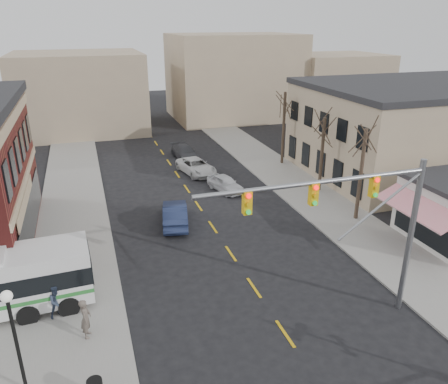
# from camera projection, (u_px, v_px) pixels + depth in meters

# --- Properties ---
(ground) EXTENTS (160.00, 160.00, 0.00)m
(ground) POSITION_uv_depth(u_px,v_px,m) (305.00, 363.00, 18.89)
(ground) COLOR black
(ground) RESTS_ON ground
(sidewalk_west) EXTENTS (5.00, 60.00, 0.12)m
(sidewalk_west) POSITION_uv_depth(u_px,v_px,m) (74.00, 211.00, 33.84)
(sidewalk_west) COLOR gray
(sidewalk_west) RESTS_ON ground
(sidewalk_east) EXTENTS (5.00, 60.00, 0.12)m
(sidewalk_east) POSITION_uv_depth(u_px,v_px,m) (295.00, 184.00, 39.28)
(sidewalk_east) COLOR gray
(sidewalk_east) RESTS_ON ground
(tan_building) EXTENTS (20.30, 15.30, 8.50)m
(tan_building) POSITION_uv_depth(u_px,v_px,m) (417.00, 128.00, 41.32)
(tan_building) COLOR tan
(tan_building) RESTS_ON ground
(tree_east_a) EXTENTS (0.28, 0.28, 6.75)m
(tree_east_a) POSITION_uv_depth(u_px,v_px,m) (361.00, 175.00, 31.23)
(tree_east_a) COLOR #382B21
(tree_east_a) RESTS_ON sidewalk_east
(tree_east_b) EXTENTS (0.28, 0.28, 6.30)m
(tree_east_b) POSITION_uv_depth(u_px,v_px,m) (322.00, 155.00, 36.70)
(tree_east_b) COLOR #382B21
(tree_east_b) RESTS_ON sidewalk_east
(tree_east_c) EXTENTS (0.28, 0.28, 7.20)m
(tree_east_c) POSITION_uv_depth(u_px,v_px,m) (283.00, 128.00, 43.67)
(tree_east_c) COLOR #382B21
(tree_east_c) RESTS_ON sidewalk_east
(traffic_signal_mast) EXTENTS (10.91, 0.30, 8.00)m
(traffic_signal_mast) POSITION_uv_depth(u_px,v_px,m) (362.00, 212.00, 19.60)
(traffic_signal_mast) COLOR gray
(traffic_signal_mast) RESTS_ON ground
(street_lamp) EXTENTS (0.44, 0.44, 4.63)m
(street_lamp) POSITION_uv_depth(u_px,v_px,m) (12.00, 322.00, 16.20)
(street_lamp) COLOR black
(street_lamp) RESTS_ON sidewalk_west
(car_a) EXTENTS (2.69, 4.30, 1.36)m
(car_a) POSITION_uv_depth(u_px,v_px,m) (225.00, 183.00, 37.69)
(car_a) COLOR silver
(car_a) RESTS_ON ground
(car_b) EXTENTS (2.59, 5.15, 1.62)m
(car_b) POSITION_uv_depth(u_px,v_px,m) (175.00, 214.00, 31.46)
(car_b) COLOR #1C2646
(car_b) RESTS_ON ground
(car_c) EXTENTS (3.39, 5.52, 1.43)m
(car_c) POSITION_uv_depth(u_px,v_px,m) (196.00, 166.00, 41.92)
(car_c) COLOR silver
(car_c) RESTS_ON ground
(car_d) EXTENTS (2.46, 4.87, 1.36)m
(car_d) POSITION_uv_depth(u_px,v_px,m) (185.00, 152.00, 46.56)
(car_d) COLOR #424348
(car_d) RESTS_ON ground
(pedestrian_near) EXTENTS (0.58, 0.78, 1.97)m
(pedestrian_near) POSITION_uv_depth(u_px,v_px,m) (86.00, 318.00, 19.98)
(pedestrian_near) COLOR #61574E
(pedestrian_near) RESTS_ON sidewalk_west
(pedestrian_far) EXTENTS (1.07, 1.00, 1.75)m
(pedestrian_far) POSITION_uv_depth(u_px,v_px,m) (57.00, 301.00, 21.41)
(pedestrian_far) COLOR #2D384F
(pedestrian_far) RESTS_ON sidewalk_west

